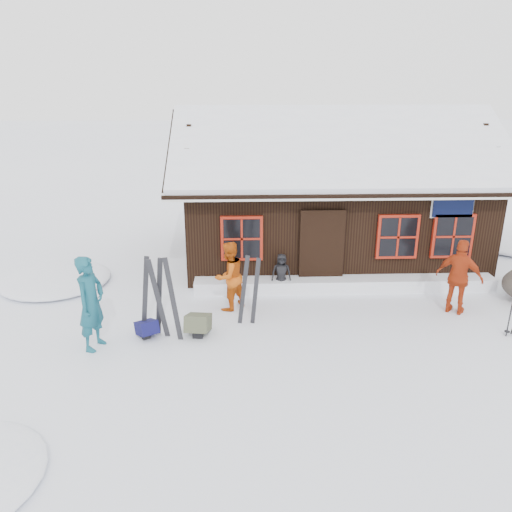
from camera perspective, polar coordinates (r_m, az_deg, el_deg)
The scene contains 13 objects.
ground at distance 10.69m, azimuth 4.53°, elevation -8.79°, with size 120.00×120.00×0.00m, color white.
mountain_hut at distance 14.98m, azimuth 8.32°, elevation 5.86°, with size 8.90×6.09×4.42m.
snow_drift at distance 12.86m, azimuth 10.10°, elevation -3.12°, with size 7.60×0.60×0.35m, color white.
snow_mounds at distance 12.61m, azimuth 11.09°, elevation -4.51°, with size 20.60×13.20×0.48m.
skier_teal at distance 10.23m, azimuth -18.34°, elevation -5.14°, with size 0.70×0.46×1.92m, color #134E5D.
skier_orange_left at distance 11.43m, azimuth -3.11°, elevation -2.31°, with size 0.79×0.62×1.63m, color #BF4D0D.
skier_orange_right at distance 12.09m, azimuth 22.21°, elevation -2.26°, with size 1.02×0.43×1.74m, color #AB3111.
skier_crouched at distance 12.45m, azimuth 2.91°, elevation -1.97°, with size 0.49×0.32×1.01m, color black.
ski_pair_left at distance 10.48m, azimuth -11.78°, elevation -4.65°, with size 0.56×0.15×1.77m.
ski_pair_mid at distance 10.27m, azimuth -10.28°, elevation -4.96°, with size 0.66×0.19×1.80m.
ski_pair_right at distance 10.72m, azimuth -0.75°, elevation -4.10°, with size 0.51×0.22×1.62m.
backpack_blue at distance 10.71m, azimuth -12.35°, elevation -8.31°, with size 0.38×0.50×0.27m, color #0F0F43.
backpack_olive at distance 10.62m, azimuth -6.61°, elevation -8.00°, with size 0.48×0.63×0.34m, color #464934.
Camera 1 is at (-1.17, -9.35, 5.04)m, focal length 35.00 mm.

